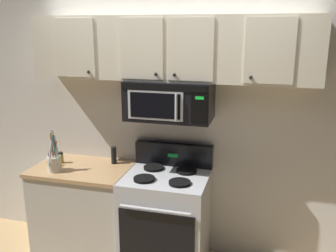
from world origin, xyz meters
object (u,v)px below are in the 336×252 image
object	(u,v)px
utensil_crock_cream	(54,161)
pepper_mill	(114,155)
spice_jar	(61,158)
over_range_microwave	(169,100)
stove_range	(166,219)
salt_shaker	(52,161)

from	to	relation	value
utensil_crock_cream	pepper_mill	distance (m)	0.56
utensil_crock_cream	spice_jar	bearing A→B (deg)	105.46
pepper_mill	over_range_microwave	bearing A→B (deg)	-5.64
pepper_mill	utensil_crock_cream	bearing A→B (deg)	-143.82
stove_range	salt_shaker	size ratio (longest dim) A/B	10.09
over_range_microwave	salt_shaker	distance (m)	1.30
stove_range	pepper_mill	xyz separation A→B (m)	(-0.58, 0.17, 0.52)
utensil_crock_cream	spice_jar	world-z (taller)	utensil_crock_cream
stove_range	utensil_crock_cream	size ratio (longest dim) A/B	2.87
salt_shaker	stove_range	bearing A→B (deg)	2.51
spice_jar	utensil_crock_cream	bearing A→B (deg)	-74.54
salt_shaker	spice_jar	size ratio (longest dim) A/B	1.00
stove_range	utensil_crock_cream	world-z (taller)	utensil_crock_cream
utensil_crock_cream	stove_range	bearing A→B (deg)	8.69
stove_range	spice_jar	xyz separation A→B (m)	(-1.09, 0.05, 0.49)
pepper_mill	spice_jar	world-z (taller)	pepper_mill
utensil_crock_cream	spice_jar	size ratio (longest dim) A/B	3.51
stove_range	pepper_mill	distance (m)	0.80
over_range_microwave	utensil_crock_cream	world-z (taller)	over_range_microwave
stove_range	utensil_crock_cream	xyz separation A→B (m)	(-1.04, -0.16, 0.53)
utensil_crock_cream	over_range_microwave	bearing A→B (deg)	14.86
utensil_crock_cream	salt_shaker	world-z (taller)	utensil_crock_cream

